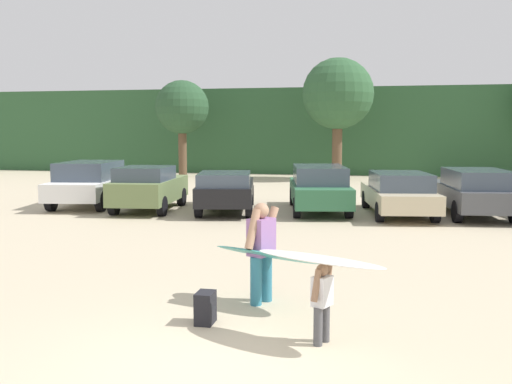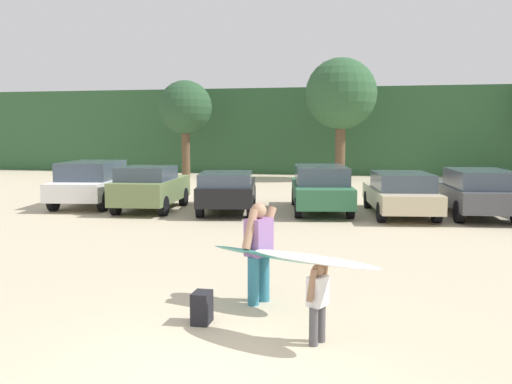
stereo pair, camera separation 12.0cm
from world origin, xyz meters
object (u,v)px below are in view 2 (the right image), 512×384
(parked_car_white, at_px, (93,182))
(person_adult, at_px, (259,247))
(surfboard_white, at_px, (314,259))
(backpack_dropped, at_px, (202,308))
(parked_car_forest_green, at_px, (321,187))
(surfboard_teal, at_px, (263,255))
(person_child, at_px, (318,299))
(parked_car_black, at_px, (228,189))
(parked_car_champagne, at_px, (400,193))
(parked_car_dark_gray, at_px, (476,191))
(parked_car_olive_green, at_px, (150,187))

(parked_car_white, xyz_separation_m, person_adult, (8.26, -10.20, 0.04))
(surfboard_white, xyz_separation_m, backpack_dropped, (-1.62, 0.43, -0.87))
(parked_car_forest_green, distance_m, surfboard_teal, 10.59)
(person_child, height_order, backpack_dropped, person_child)
(person_child, bearing_deg, parked_car_black, -43.62)
(parked_car_champagne, xyz_separation_m, backpack_dropped, (-3.06, -11.17, -0.51))
(surfboard_white, bearing_deg, parked_car_white, -26.86)
(parked_car_dark_gray, bearing_deg, parked_car_forest_green, 82.57)
(parked_car_black, bearing_deg, surfboard_white, -170.99)
(person_adult, bearing_deg, parked_car_dark_gray, -88.92)
(parked_car_champagne, relative_size, backpack_dropped, 10.95)
(parked_car_white, relative_size, parked_car_black, 0.97)
(person_adult, height_order, surfboard_teal, person_adult)
(parked_car_white, relative_size, person_adult, 2.95)
(parked_car_forest_green, relative_size, person_adult, 3.14)
(surfboard_teal, xyz_separation_m, backpack_dropped, (-0.67, -0.98, -0.58))
(person_adult, relative_size, person_child, 1.54)
(parked_car_olive_green, xyz_separation_m, parked_car_forest_green, (5.65, 0.98, 0.02))
(parked_car_forest_green, xyz_separation_m, parked_car_dark_gray, (4.89, -0.13, -0.01))
(surfboard_teal, bearing_deg, parked_car_dark_gray, -87.87)
(parked_car_white, height_order, person_child, parked_car_white)
(parked_car_champagne, height_order, surfboard_teal, parked_car_champagne)
(parked_car_white, relative_size, backpack_dropped, 10.42)
(parked_car_olive_green, xyz_separation_m, person_child, (6.83, -11.02, -0.21))
(parked_car_black, xyz_separation_m, surfboard_teal, (3.20, -9.86, 0.05))
(parked_car_champagne, distance_m, backpack_dropped, 11.59)
(parked_car_black, distance_m, surfboard_teal, 10.37)
(parked_car_white, xyz_separation_m, backpack_dropped, (7.68, -11.31, -0.63))
(parked_car_forest_green, relative_size, backpack_dropped, 11.08)
(parked_car_forest_green, relative_size, surfboard_white, 2.67)
(parked_car_black, xyz_separation_m, backpack_dropped, (2.53, -10.84, -0.53))
(parked_car_white, distance_m, backpack_dropped, 13.68)
(person_child, bearing_deg, person_adult, -28.83)
(parked_car_dark_gray, height_order, surfboard_teal, parked_car_dark_gray)
(parked_car_olive_green, bearing_deg, parked_car_champagne, -91.28)
(parked_car_champagne, height_order, surfboard_white, parked_car_champagne)
(person_child, xyz_separation_m, surfboard_white, (-0.05, 0.00, 0.51))
(parked_car_olive_green, distance_m, parked_car_dark_gray, 10.58)
(person_adult, xyz_separation_m, person_child, (1.09, -1.54, -0.31))
(parked_car_white, xyz_separation_m, parked_car_dark_gray, (13.06, 0.13, -0.05))
(parked_car_white, bearing_deg, parked_car_olive_green, -114.25)
(parked_car_champagne, distance_m, surfboard_teal, 10.46)
(surfboard_teal, distance_m, backpack_dropped, 1.32)
(parked_car_white, distance_m, person_child, 15.01)
(parked_car_black, bearing_deg, person_adult, -173.48)
(person_adult, distance_m, surfboard_white, 1.87)
(surfboard_white, bearing_deg, parked_car_dark_gray, -82.79)
(parked_car_forest_green, bearing_deg, surfboard_teal, 170.74)
(parked_car_dark_gray, bearing_deg, surfboard_white, 156.51)
(parked_car_olive_green, distance_m, person_adult, 11.09)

